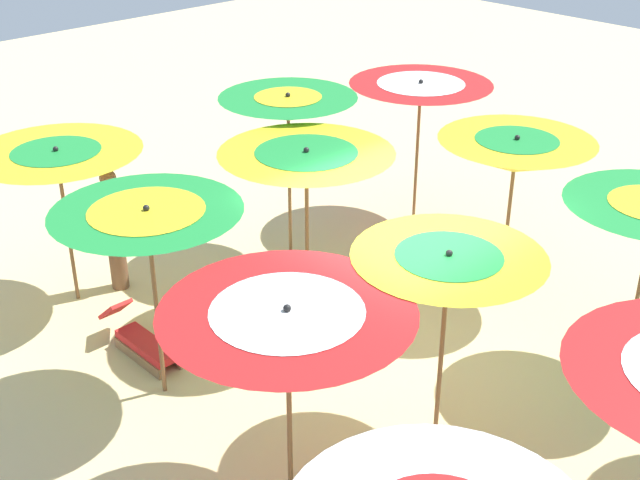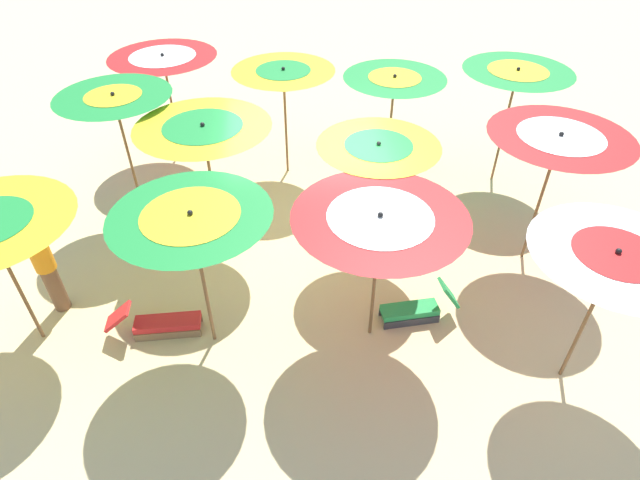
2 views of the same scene
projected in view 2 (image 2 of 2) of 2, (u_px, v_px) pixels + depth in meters
ground at (309, 242)px, 9.52m from camera, size 37.37×37.37×0.04m
beach_umbrella_0 at (612, 265)px, 5.95m from camera, size 1.98×1.98×2.28m
beach_umbrella_1 at (557, 146)px, 7.80m from camera, size 2.16×2.16×2.43m
beach_umbrella_2 at (516, 80)px, 9.76m from camera, size 2.05×2.05×2.44m
beach_umbrella_3 at (379, 229)px, 6.57m from camera, size 2.26×2.26×2.24m
beach_umbrella_4 at (378, 156)px, 7.96m from camera, size 1.91×1.91×2.24m
beach_umbrella_5 at (394, 86)px, 9.97m from camera, size 1.98×1.98×2.26m
beach_umbrella_6 at (192, 225)px, 6.38m from camera, size 2.02×2.02×2.36m
beach_umbrella_7 at (205, 138)px, 8.11m from camera, size 2.15×2.15×2.40m
beach_umbrella_8 at (284, 81)px, 10.12m from camera, size 2.02×2.02×2.31m
beach_umbrella_10 at (115, 105)px, 8.72m from camera, size 1.95×1.95×2.50m
beach_umbrella_11 at (164, 63)px, 10.60m from camera, size 2.20×2.20×2.34m
lounger_0 at (406, 159)px, 11.38m from camera, size 1.13×1.18×0.57m
lounger_1 at (160, 323)px, 7.70m from camera, size 1.36×0.34×0.58m
lounger_2 at (416, 308)px, 7.91m from camera, size 1.20×0.39×0.68m
beachgoer_0 at (44, 263)px, 7.64m from camera, size 0.30×0.30×1.77m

